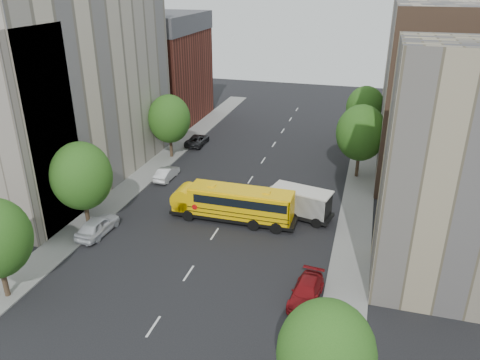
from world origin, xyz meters
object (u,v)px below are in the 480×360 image
at_px(street_tree_3, 326,354).
at_px(safari_truck, 297,202).
at_px(street_tree_1, 81,176).
at_px(street_tree_5, 365,108).
at_px(parked_car_0, 98,226).
at_px(school_bus, 232,202).
at_px(parked_car_1, 167,173).
at_px(parked_car_2, 197,140).
at_px(street_tree_2, 169,119).
at_px(parked_car_3, 306,292).
at_px(parked_car_5, 352,134).
at_px(street_tree_4, 361,133).

distance_m(street_tree_3, safari_truck, 21.73).
xyz_separation_m(street_tree_1, street_tree_5, (22.00, 30.00, -0.25)).
bearing_deg(parked_car_0, school_bus, -149.41).
distance_m(school_bus, parked_car_1, 11.85).
bearing_deg(street_tree_5, street_tree_1, -126.25).
xyz_separation_m(street_tree_1, safari_truck, (17.19, 6.99, -3.44)).
xyz_separation_m(street_tree_5, school_bus, (-10.24, -25.20, -2.89)).
distance_m(parked_car_1, parked_car_2, 11.44).
xyz_separation_m(safari_truck, parked_car_1, (-14.99, 4.73, -0.85)).
relative_size(school_bus, safari_truck, 1.64).
height_order(street_tree_2, parked_car_0, street_tree_2).
xyz_separation_m(street_tree_1, street_tree_2, (0.00, 18.00, -0.12)).
xyz_separation_m(parked_car_3, parked_car_5, (0.71, 35.60, 0.10)).
height_order(parked_car_0, parked_car_2, parked_car_0).
bearing_deg(street_tree_2, parked_car_0, -85.73).
bearing_deg(street_tree_3, safari_truck, 102.90).
relative_size(street_tree_2, parked_car_2, 1.64).
bearing_deg(street_tree_1, safari_truck, 22.11).
relative_size(parked_car_0, parked_car_5, 1.03).
distance_m(street_tree_5, parked_car_0, 37.21).
height_order(street_tree_2, safari_truck, street_tree_2).
distance_m(school_bus, parked_car_0, 11.79).
bearing_deg(street_tree_3, parked_car_5, 91.78).
distance_m(street_tree_5, parked_car_2, 22.09).
relative_size(street_tree_4, parked_car_5, 1.77).
relative_size(safari_truck, parked_car_3, 1.56).
bearing_deg(parked_car_0, parked_car_5, -118.75).
xyz_separation_m(parked_car_0, parked_car_3, (18.49, -3.92, -0.15)).
bearing_deg(safari_truck, parked_car_1, 174.74).
distance_m(street_tree_1, street_tree_5, 37.20).
distance_m(street_tree_4, parked_car_3, 23.18).
relative_size(street_tree_3, safari_truck, 1.01).
height_order(school_bus, parked_car_2, school_bus).
bearing_deg(parked_car_5, parked_car_2, -154.49).
distance_m(street_tree_1, street_tree_3, 26.08).
distance_m(parked_car_2, parked_car_3, 33.37).
xyz_separation_m(school_bus, safari_truck, (5.43, 2.19, -0.30)).
distance_m(street_tree_4, street_tree_5, 12.01).
relative_size(street_tree_3, parked_car_0, 1.52).
height_order(parked_car_0, parked_car_1, parked_car_0).
xyz_separation_m(parked_car_2, parked_car_3, (18.49, -27.78, -0.00)).
bearing_deg(parked_car_3, street_tree_1, 172.30).
relative_size(street_tree_1, parked_car_1, 1.97).
distance_m(street_tree_2, safari_truck, 20.69).
xyz_separation_m(parked_car_0, parked_car_1, (0.80, 12.45, -0.14)).
bearing_deg(parked_car_2, street_tree_1, 85.11).
distance_m(street_tree_2, street_tree_4, 22.00).
bearing_deg(parked_car_1, parked_car_5, -132.79).
bearing_deg(safari_truck, parked_car_0, -141.70).
bearing_deg(parked_car_5, safari_truck, -94.74).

